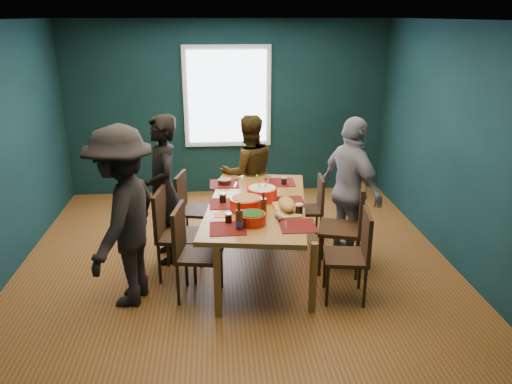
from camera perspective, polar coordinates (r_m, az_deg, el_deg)
room at (r=5.73m, az=-2.61°, el=5.68°), size 5.01×5.01×2.71m
dining_table at (r=5.52m, az=0.12°, el=-1.97°), size 1.34×2.21×0.79m
chair_left_far at (r=6.24m, az=-7.64°, el=-1.33°), size 0.50×0.50×0.92m
chair_left_mid at (r=5.49m, az=-9.74°, el=-4.00°), size 0.51×0.51×0.99m
chair_left_near at (r=5.06m, az=-7.56°, el=-6.10°), size 0.51×0.51×0.97m
chair_right_far at (r=6.34m, az=6.53°, el=-1.35°), size 0.40×0.40×0.84m
chair_right_mid at (r=5.59m, az=10.70°, el=-3.28°), size 0.58×0.58×1.04m
chair_right_near at (r=5.09m, az=11.27°, el=-6.41°), size 0.48×0.48×0.94m
person_far_left at (r=5.78m, az=-10.54°, el=0.25°), size 0.55×0.71×1.73m
person_back at (r=6.59m, az=-0.85°, el=2.19°), size 0.85×0.71×1.55m
person_right at (r=5.82m, az=10.81°, el=0.21°), size 0.77×1.08×1.70m
person_near_left at (r=4.98m, az=-14.94°, el=-2.83°), size 0.93×1.29×1.81m
bowl_salad at (r=5.27m, az=-1.15°, el=-1.31°), size 0.34×0.34×0.14m
bowl_dumpling at (r=5.57m, az=0.69°, el=-0.12°), size 0.34×0.34×0.32m
bowl_herbs at (r=4.93m, az=-0.42°, el=-3.00°), size 0.27×0.27×0.12m
cutting_board at (r=5.27m, az=3.53°, el=-1.53°), size 0.30×0.58×0.13m
small_bowl at (r=6.10m, az=-3.61°, el=1.21°), size 0.16×0.16×0.07m
beer_bottle_a at (r=4.79m, az=-1.94°, el=-3.21°), size 0.08×0.08×0.28m
beer_bottle_b at (r=5.11m, az=0.85°, el=-1.67°), size 0.07×0.07×0.26m
cola_glass_a at (r=4.96m, az=-3.16°, el=-2.94°), size 0.07×0.07×0.10m
cola_glass_b at (r=5.18m, az=4.94°, el=-1.91°), size 0.08×0.08×0.11m
cola_glass_c at (r=6.08m, az=3.22°, el=1.33°), size 0.07×0.07×0.10m
cola_glass_d at (r=5.50m, az=-3.83°, el=-0.62°), size 0.08×0.08×0.11m
napkin_a at (r=5.61m, az=3.41°, el=-0.80°), size 0.21×0.21×0.00m
napkin_b at (r=5.18m, az=-4.03°, el=-2.63°), size 0.14×0.14×0.00m
napkin_c at (r=4.85m, az=5.00°, el=-4.26°), size 0.15×0.15×0.00m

